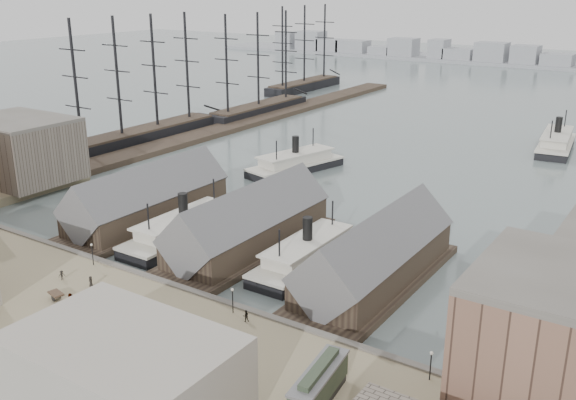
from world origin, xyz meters
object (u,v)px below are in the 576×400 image
Objects in this scene: horse_cart_center at (66,297)px; horse_cart_right at (157,361)px; ferry_docked_west at (184,229)px; tram at (319,386)px.

horse_cart_right is (23.75, -5.13, 0.03)m from horse_cart_center.
ferry_docked_west is at bearing 41.79° from horse_cart_right.
horse_cart_center is (-44.00, -0.11, -1.24)m from tram.
horse_cart_center is 1.06× the size of horse_cart_right.
tram is 2.32× the size of horse_cart_center.
tram is 20.95m from horse_cart_right.
tram is at bearing -71.86° from horse_cart_right.
ferry_docked_west is 46.65m from horse_cart_right.
ferry_docked_west reaches higher than horse_cart_center.
tram reaches higher than horse_cart_center.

